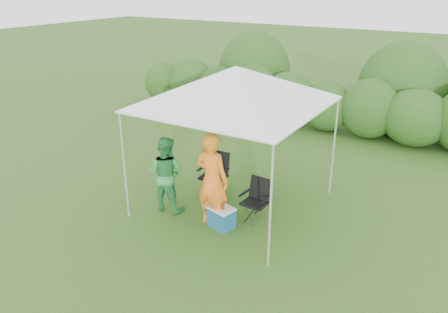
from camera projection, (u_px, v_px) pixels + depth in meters
The scene contains 9 objects.
ground at pixel (221, 214), 8.57m from camera, with size 70.00×70.00×0.00m, color #365D1D.
hedge at pixel (327, 104), 12.99m from camera, with size 13.85×1.53×1.80m.
canopy at pixel (235, 86), 8.03m from camera, with size 3.10×3.10×2.83m.
chair_right at pixel (257, 197), 8.26m from camera, with size 0.53×0.49×0.82m.
chair_left at pixel (215, 171), 9.25m from camera, with size 0.59×0.54×0.91m.
man at pixel (212, 180), 7.91m from camera, with size 0.66×0.43×1.81m, color orange.
woman at pixel (166, 174), 8.51m from camera, with size 0.74×0.58×1.52m, color #2D8B40.
cooler at pixel (221, 217), 8.07m from camera, with size 0.55×0.46×0.40m.
bottle at pixel (223, 204), 7.89m from camera, with size 0.06×0.06×0.23m, color #592D0C.
Camera 1 is at (3.95, -6.37, 4.30)m, focal length 35.00 mm.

